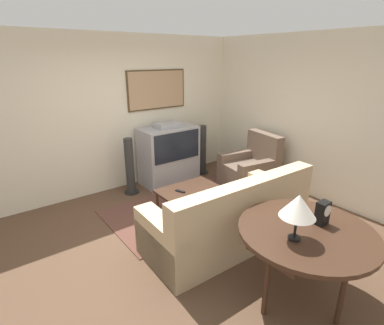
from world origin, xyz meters
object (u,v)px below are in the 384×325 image
at_px(speaker_tower_right, 202,151).
at_px(armchair, 250,170).
at_px(tv, 169,155).
at_px(couch, 229,220).
at_px(coffee_table, 187,190).
at_px(speaker_tower_left, 130,168).
at_px(table_lamp, 298,206).
at_px(console_table, 306,235).
at_px(mantel_clock, 323,213).

bearing_deg(speaker_tower_right, armchair, -75.38).
bearing_deg(tv, couch, -102.54).
height_order(coffee_table, speaker_tower_left, speaker_tower_left).
height_order(tv, coffee_table, tv).
height_order(tv, table_lamp, table_lamp).
bearing_deg(couch, console_table, 87.11).
distance_m(armchair, table_lamp, 3.03).
bearing_deg(coffee_table, armchair, 1.68).
xyz_separation_m(mantel_clock, speaker_tower_left, (-0.45, 3.30, -0.43)).
xyz_separation_m(armchair, speaker_tower_right, (-0.28, 1.08, 0.16)).
bearing_deg(coffee_table, speaker_tower_right, 42.96).
bearing_deg(armchair, table_lamp, -31.01).
distance_m(coffee_table, speaker_tower_left, 1.21).
relative_size(tv, speaker_tower_left, 1.16).
xyz_separation_m(couch, speaker_tower_right, (1.30, 2.17, 0.14)).
xyz_separation_m(armchair, coffee_table, (-1.48, -0.04, 0.02)).
relative_size(table_lamp, speaker_tower_left, 0.43).
bearing_deg(coffee_table, mantel_clock, -89.53).
distance_m(console_table, speaker_tower_right, 3.57).
bearing_deg(speaker_tower_right, tv, 179.42).
relative_size(armchair, speaker_tower_right, 0.98).
bearing_deg(speaker_tower_left, coffee_table, -68.96).
bearing_deg(coffee_table, couch, -95.37).
height_order(couch, table_lamp, table_lamp).
xyz_separation_m(tv, armchair, (1.10, -1.09, -0.24)).
height_order(console_table, mantel_clock, mantel_clock).
height_order(couch, armchair, armchair).
xyz_separation_m(armchair, speaker_tower_left, (-1.92, 1.08, 0.16)).
distance_m(coffee_table, table_lamp, 2.35).
distance_m(console_table, mantel_clock, 0.27).
bearing_deg(tv, armchair, -44.66).
distance_m(tv, couch, 2.24).
bearing_deg(couch, speaker_tower_left, -79.84).
xyz_separation_m(console_table, speaker_tower_left, (-0.25, 3.29, -0.24)).
xyz_separation_m(tv, speaker_tower_right, (0.82, -0.01, -0.08)).
bearing_deg(console_table, coffee_table, 85.16).
distance_m(tv, console_table, 3.35).
relative_size(coffee_table, console_table, 0.74).
bearing_deg(mantel_clock, couch, 95.87).
bearing_deg(table_lamp, coffee_table, 79.25).
bearing_deg(console_table, speaker_tower_left, 94.31).
height_order(console_table, table_lamp, table_lamp).
distance_m(couch, coffee_table, 1.05).
bearing_deg(coffee_table, speaker_tower_left, 111.04).
height_order(couch, speaker_tower_right, speaker_tower_right).
xyz_separation_m(console_table, table_lamp, (-0.23, -0.02, 0.39)).
height_order(tv, couch, tv).
xyz_separation_m(table_lamp, speaker_tower_left, (-0.02, 3.30, -0.63)).
relative_size(couch, table_lamp, 5.01).
bearing_deg(tv, speaker_tower_left, -179.42).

